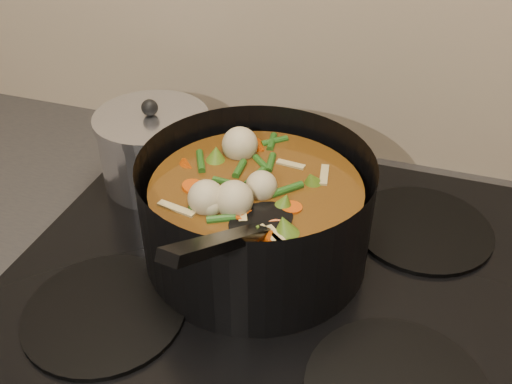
% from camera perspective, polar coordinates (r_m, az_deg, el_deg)
% --- Properties ---
extents(stovetop, '(0.62, 0.54, 0.03)m').
position_cam_1_polar(stovetop, '(0.70, 2.10, -8.13)').
color(stovetop, black).
rests_on(stovetop, counter).
extents(stockpot, '(0.35, 0.41, 0.20)m').
position_cam_1_polar(stockpot, '(0.68, 0.00, -2.15)').
color(stockpot, black).
rests_on(stockpot, stovetop).
extents(saucepan, '(0.16, 0.16, 0.13)m').
position_cam_1_polar(saucepan, '(0.83, -10.11, 4.33)').
color(saucepan, silver).
rests_on(saucepan, stovetop).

